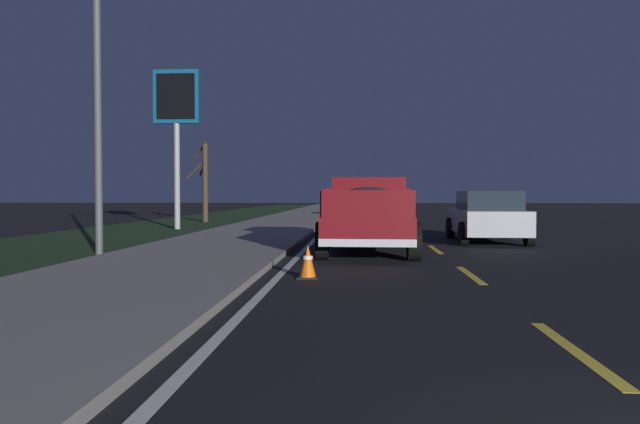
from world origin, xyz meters
TOP-DOWN VIEW (x-y plane):
  - ground at (27.00, 0.00)m, footprint 144.00×144.00m
  - sidewalk_shoulder at (27.00, 5.70)m, footprint 108.00×4.00m
  - grass_verge at (27.00, 10.70)m, footprint 108.00×6.00m
  - lane_markings at (28.57, 2.55)m, footprint 108.00×3.54m
  - pickup_truck at (12.70, 1.75)m, footprint 5.47×2.37m
  - sedan_black at (35.80, 1.65)m, footprint 4.41×2.04m
  - sedan_silver at (16.19, -1.87)m, footprint 4.44×2.10m
  - gas_price_sign at (22.35, 9.52)m, footprint 0.27×1.90m
  - street_light_near at (11.74, 7.90)m, footprint 0.36×1.97m
  - bare_tree_far at (28.85, 10.04)m, footprint 1.07×1.28m
  - traffic_cone_near at (7.90, 2.86)m, footprint 0.36×0.36m

SIDE VIEW (x-z plane):
  - ground at x=27.00m, z-range 0.00..0.00m
  - grass_verge at x=27.00m, z-range 0.00..0.01m
  - lane_markings at x=28.57m, z-range 0.00..0.01m
  - sidewalk_shoulder at x=27.00m, z-range 0.00..0.12m
  - traffic_cone_near at x=7.90m, z-range -0.01..0.57m
  - sedan_black at x=35.80m, z-range 0.01..1.55m
  - sedan_silver at x=16.19m, z-range 0.01..1.55m
  - pickup_truck at x=12.70m, z-range 0.05..1.92m
  - bare_tree_far at x=28.85m, z-range 0.05..4.26m
  - street_light_near at x=11.74m, z-range 0.79..7.90m
  - gas_price_sign at x=22.35m, z-range 1.63..8.21m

